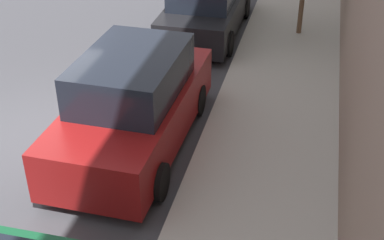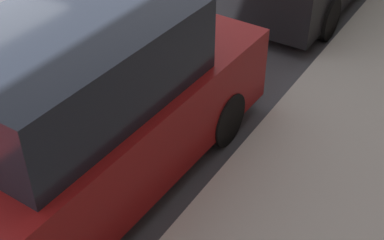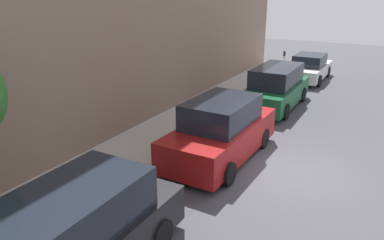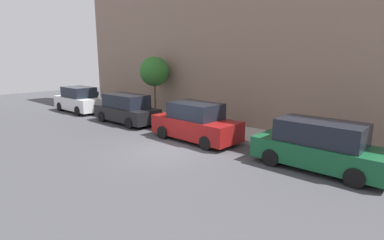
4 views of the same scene
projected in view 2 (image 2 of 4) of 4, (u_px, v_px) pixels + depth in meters
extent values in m
cube|color=maroon|center=(80.00, 134.00, 5.66)|extent=(2.08, 4.85, 0.96)
cube|color=black|center=(68.00, 63.00, 5.13)|extent=(1.79, 2.64, 0.80)
cylinder|color=black|center=(105.00, 74.00, 7.28)|extent=(0.22, 0.68, 0.68)
cylinder|color=black|center=(224.00, 118.00, 6.49)|extent=(0.22, 0.68, 0.68)
cylinder|color=black|center=(327.00, 19.00, 8.60)|extent=(0.22, 0.69, 0.69)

